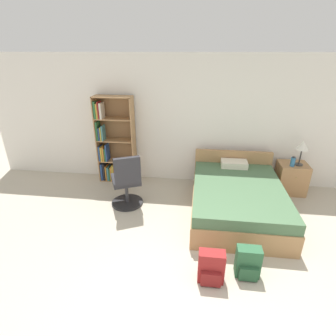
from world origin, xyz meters
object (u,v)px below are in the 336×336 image
at_px(backpack_green, 248,263).
at_px(water_bottle, 293,162).
at_px(table_lamp, 303,146).
at_px(nightstand, 291,178).
at_px(backpack_red, 211,268).
at_px(office_chair, 127,183).
at_px(bed, 236,197).
at_px(bookshelf, 112,144).

bearing_deg(backpack_green, water_bottle, 63.76).
distance_m(table_lamp, backpack_green, 2.73).
bearing_deg(nightstand, table_lamp, -29.71).
xyz_separation_m(nightstand, backpack_red, (-1.63, -2.48, -0.10)).
bearing_deg(office_chair, nightstand, 16.81).
bearing_deg(bed, backpack_red, -106.29).
height_order(office_chair, table_lamp, table_lamp).
distance_m(bookshelf, backpack_green, 3.56).
xyz_separation_m(bookshelf, backpack_red, (2.06, -2.59, -0.61)).
height_order(table_lamp, backpack_red, table_lamp).
height_order(bed, water_bottle, water_bottle).
bearing_deg(backpack_red, bookshelf, 128.48).
bearing_deg(bookshelf, nightstand, -1.65).
height_order(bookshelf, backpack_red, bookshelf).
xyz_separation_m(office_chair, nightstand, (3.10, 0.94, -0.16)).
height_order(bookshelf, table_lamp, bookshelf).
height_order(table_lamp, water_bottle, table_lamp).
height_order(office_chair, nightstand, office_chair).
bearing_deg(table_lamp, office_chair, -164.21).
relative_size(office_chair, table_lamp, 2.14).
bearing_deg(office_chair, water_bottle, 15.16).
distance_m(water_bottle, backpack_green, 2.53).
xyz_separation_m(bed, table_lamp, (1.23, 0.82, 0.71)).
bearing_deg(water_bottle, backpack_green, -116.24).
distance_m(bookshelf, bed, 2.76).
xyz_separation_m(office_chair, backpack_green, (1.93, -1.40, -0.27)).
bearing_deg(backpack_green, bookshelf, 135.85).
distance_m(nightstand, backpack_red, 2.97).
xyz_separation_m(nightstand, water_bottle, (-0.07, -0.12, 0.40)).
relative_size(table_lamp, backpack_red, 1.12).
xyz_separation_m(water_bottle, backpack_green, (-1.09, -2.22, -0.50)).
height_order(office_chair, backpack_red, office_chair).
height_order(bed, table_lamp, table_lamp).
distance_m(water_bottle, backpack_red, 2.87).
bearing_deg(backpack_red, water_bottle, 56.66).
bearing_deg(bookshelf, bed, -20.95).
relative_size(nightstand, table_lamp, 1.26).
distance_m(bookshelf, water_bottle, 3.62).
height_order(nightstand, backpack_red, nightstand).
bearing_deg(office_chair, bed, 2.16).
distance_m(bookshelf, backpack_red, 3.36).
bearing_deg(backpack_red, office_chair, 133.53).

